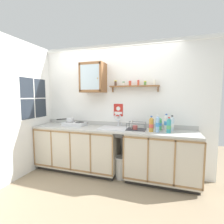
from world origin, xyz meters
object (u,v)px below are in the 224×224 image
at_px(sink, 114,130).
at_px(bottle_water_clear_3, 172,124).
at_px(bottle_water_blue_0, 157,124).
at_px(bottle_juice_amber_5, 151,125).
at_px(hot_plate_stove, 75,124).
at_px(bottle_soda_green_1, 160,124).
at_px(wall_cabinet, 93,78).
at_px(saucepan, 70,120).
at_px(bottle_opaque_white_2, 166,123).
at_px(mug, 135,128).
at_px(warning_sign, 118,110).
at_px(bottle_detergent_teal_4, 169,126).
at_px(dish_rack, 136,128).
at_px(trash_bin, 121,167).

distance_m(sink, bottle_water_clear_3, 1.06).
relative_size(bottle_water_blue_0, bottle_juice_amber_5, 1.09).
bearing_deg(hot_plate_stove, bottle_water_clear_3, 2.11).
bearing_deg(bottle_soda_green_1, wall_cabinet, 179.99).
height_order(saucepan, bottle_opaque_white_2, bottle_opaque_white_2).
relative_size(bottle_water_blue_0, mug, 2.54).
distance_m(sink, saucepan, 0.98).
xyz_separation_m(saucepan, warning_sign, (0.99, 0.22, 0.21)).
bearing_deg(wall_cabinet, bottle_water_blue_0, -8.51).
xyz_separation_m(hot_plate_stove, bottle_soda_green_1, (1.69, 0.08, 0.08)).
bearing_deg(mug, sink, 174.18).
bearing_deg(mug, bottle_water_blue_0, -9.45).
relative_size(bottle_detergent_teal_4, wall_cabinet, 0.46).
distance_m(bottle_detergent_teal_4, mug, 0.58).
bearing_deg(wall_cabinet, warning_sign, 18.47).
bearing_deg(saucepan, hot_plate_stove, -8.00).
bearing_deg(bottle_juice_amber_5, warning_sign, 153.52).
bearing_deg(hot_plate_stove, bottle_juice_amber_5, -3.80).
bearing_deg(warning_sign, bottle_juice_amber_5, -26.48).
bearing_deg(bottle_detergent_teal_4, dish_rack, 170.85).
xyz_separation_m(bottle_soda_green_1, bottle_detergent_teal_4, (0.15, -0.19, 0.01)).
bearing_deg(bottle_soda_green_1, bottle_water_clear_3, -2.49).
relative_size(bottle_water_clear_3, mug, 2.35).
xyz_separation_m(saucepan, dish_rack, (1.38, -0.03, -0.09)).
distance_m(bottle_opaque_white_2, trash_bin, 1.16).
distance_m(hot_plate_stove, mug, 1.27).
height_order(saucepan, trash_bin, saucepan).
xyz_separation_m(hot_plate_stove, trash_bin, (1.02, -0.09, -0.75)).
bearing_deg(warning_sign, bottle_water_blue_0, -23.84).
relative_size(bottle_water_clear_3, bottle_juice_amber_5, 1.01).
xyz_separation_m(dish_rack, trash_bin, (-0.25, -0.08, -0.73)).
distance_m(bottle_water_blue_0, dish_rack, 0.42).
relative_size(bottle_water_blue_0, bottle_opaque_white_2, 0.99).
height_order(hot_plate_stove, bottle_soda_green_1, bottle_soda_green_1).
height_order(bottle_water_blue_0, bottle_detergent_teal_4, bottle_water_blue_0).
distance_m(sink, trash_bin, 0.70).
distance_m(saucepan, wall_cabinet, 0.99).
bearing_deg(saucepan, bottle_juice_amber_5, -4.09).
distance_m(bottle_detergent_teal_4, bottle_juice_amber_5, 0.28).
relative_size(bottle_soda_green_1, bottle_juice_amber_5, 0.91).
bearing_deg(bottle_water_clear_3, hot_plate_stove, -177.89).
relative_size(sink, dish_rack, 1.55).
xyz_separation_m(mug, wall_cabinet, (-0.87, 0.12, 0.92)).
distance_m(hot_plate_stove, wall_cabinet, 1.01).
distance_m(bottle_juice_amber_5, dish_rack, 0.31).
bearing_deg(sink, bottle_soda_green_1, 5.51).
height_order(saucepan, mug, saucepan).
height_order(bottle_opaque_white_2, mug, bottle_opaque_white_2).
height_order(sink, bottle_opaque_white_2, bottle_opaque_white_2).
bearing_deg(bottle_opaque_white_2, trash_bin, -169.64).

